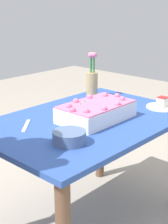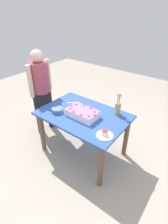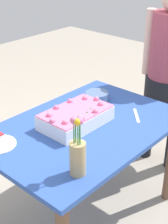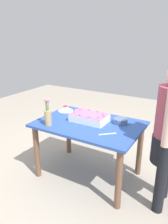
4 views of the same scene
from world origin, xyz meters
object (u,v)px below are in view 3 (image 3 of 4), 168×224
Objects in this scene: sheet_cake at (76,117)px; fruit_bowl at (97,96)px; person_standing at (168,70)px; cake_knife at (136,116)px; flower_vase at (78,153)px.

sheet_cake is 0.38m from fruit_bowl.
sheet_cake is 0.30× the size of person_standing.
cake_knife is 0.62m from person_standing.
person_standing reaches higher than fruit_bowl.
flower_vase is at bearing 11.04° from person_standing.
person_standing reaches higher than flower_vase.
sheet_cake is at bearing -159.99° from fruit_bowl.
cake_knife is at bearing -32.24° from sheet_cake.
sheet_cake reaches higher than cake_knife.
flower_vase reaches higher than fruit_bowl.
person_standing is at bearing -20.71° from fruit_bowl.
cake_knife is 0.60× the size of flower_vase.
sheet_cake is at bearing 105.39° from cake_knife.
flower_vase is (-0.36, -0.35, 0.07)m from sheet_cake.
person_standing is at bearing -5.66° from sheet_cake.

